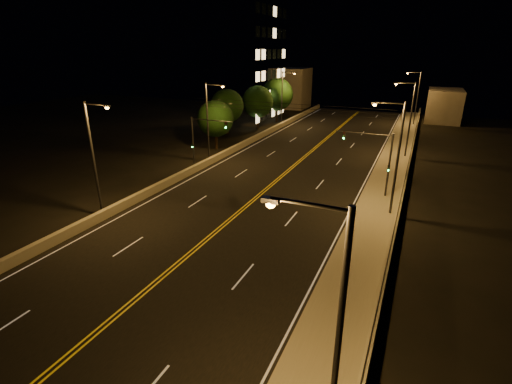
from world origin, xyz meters
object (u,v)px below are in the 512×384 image
at_px(traffic_signal_right, 378,157).
at_px(tree_2, 258,102).
at_px(streetlight_5, 209,118).
at_px(streetlight_0, 330,329).
at_px(streetlight_3, 416,95).
at_px(building_tower, 211,44).
at_px(tree_0, 215,119).
at_px(streetlight_2, 409,115).
at_px(tree_1, 227,106).
at_px(streetlight_6, 283,95).
at_px(streetlight_1, 395,153).
at_px(traffic_signal_left, 200,138).
at_px(tree_3, 277,95).
at_px(streetlight_4, 95,153).

relative_size(traffic_signal_right, tree_2, 0.84).
bearing_deg(streetlight_5, tree_2, 98.18).
bearing_deg(streetlight_0, traffic_signal_right, 93.46).
distance_m(streetlight_3, tree_2, 28.05).
distance_m(building_tower, tree_0, 25.23).
distance_m(streetlight_2, traffic_signal_right, 15.50).
bearing_deg(streetlight_0, streetlight_2, 90.00).
distance_m(streetlight_2, tree_1, 27.27).
bearing_deg(streetlight_0, building_tower, 123.22).
bearing_deg(tree_1, streetlight_2, -7.01).
bearing_deg(streetlight_6, streetlight_0, -68.55).
height_order(streetlight_1, streetlight_2, same).
xyz_separation_m(traffic_signal_left, tree_0, (-3.61, 9.57, 0.32)).
xyz_separation_m(streetlight_3, tree_0, (-23.94, -29.02, -1.20)).
distance_m(streetlight_2, streetlight_5, 24.31).
distance_m(tree_2, tree_3, 7.27).
bearing_deg(tree_2, streetlight_0, -63.98).
relative_size(streetlight_4, tree_3, 1.16).
bearing_deg(traffic_signal_right, tree_1, 143.81).
bearing_deg(tree_0, tree_1, 108.89).
bearing_deg(streetlight_2, traffic_signal_left, -142.94).
bearing_deg(tree_2, traffic_signal_right, -47.33).
distance_m(traffic_signal_right, tree_3, 39.02).
height_order(streetlight_6, tree_1, streetlight_6).
relative_size(streetlight_3, tree_0, 1.41).
height_order(traffic_signal_left, tree_2, tree_2).
bearing_deg(streetlight_0, streetlight_6, 111.45).
distance_m(streetlight_4, building_tower, 46.17).
xyz_separation_m(building_tower, tree_0, (11.95, -20.00, -9.66)).
bearing_deg(traffic_signal_left, tree_2, 99.44).
height_order(streetlight_3, tree_2, streetlight_3).
bearing_deg(traffic_signal_left, tree_0, 110.66).
bearing_deg(streetlight_1, traffic_signal_right, 111.59).
distance_m(streetlight_0, tree_3, 62.04).
distance_m(building_tower, tree_2, 15.44).
relative_size(streetlight_0, streetlight_3, 1.00).
xyz_separation_m(traffic_signal_left, tree_3, (-3.35, 32.10, 1.19)).
xyz_separation_m(traffic_signal_right, tree_1, (-25.53, 18.68, 0.64)).
bearing_deg(streetlight_5, traffic_signal_right, -11.15).
bearing_deg(streetlight_4, tree_2, 94.49).
xyz_separation_m(tree_0, tree_3, (0.25, 22.53, 0.88)).
height_order(streetlight_0, streetlight_2, same).
relative_size(streetlight_5, tree_0, 1.41).
height_order(streetlight_5, tree_0, streetlight_5).
bearing_deg(streetlight_0, streetlight_5, 126.34).
height_order(streetlight_0, tree_1, streetlight_0).
bearing_deg(tree_0, streetlight_6, 82.86).
bearing_deg(tree_1, tree_3, 75.90).
height_order(streetlight_0, traffic_signal_left, streetlight_0).
bearing_deg(tree_2, tree_1, -112.61).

